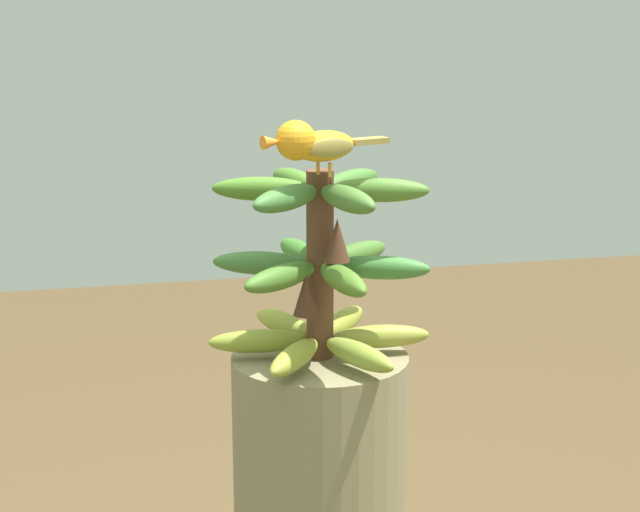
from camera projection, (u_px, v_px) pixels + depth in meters
name	position (u px, v px, depth m)	size (l,w,h in m)	color
banana_bunch	(320.00, 265.00, 1.48)	(0.31, 0.32, 0.27)	brown
perched_bird	(312.00, 143.00, 1.39)	(0.08, 0.19, 0.08)	#C68933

